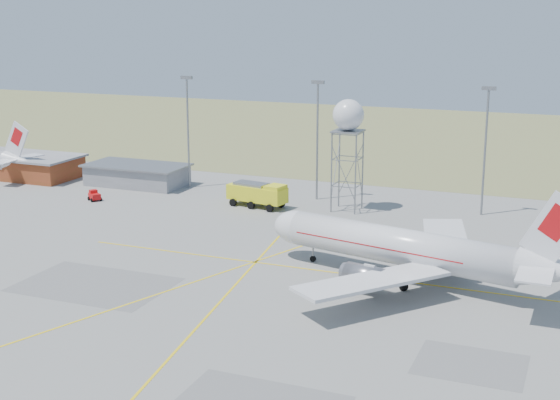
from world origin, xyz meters
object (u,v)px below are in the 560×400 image
at_px(baggage_tug, 94,197).
at_px(fire_truck, 258,195).
at_px(airliner_main, 405,248).
at_px(radar_tower, 348,149).

bearing_deg(baggage_tug, fire_truck, 48.01).
xyz_separation_m(airliner_main, fire_truck, (-30.99, 26.88, -2.16)).
distance_m(airliner_main, radar_tower, 35.17).
xyz_separation_m(radar_tower, fire_truck, (-14.24, -3.45, -8.24)).
xyz_separation_m(radar_tower, baggage_tug, (-42.26, -9.99, -9.53)).
bearing_deg(radar_tower, baggage_tug, -166.70).
bearing_deg(fire_truck, radar_tower, 23.96).
bearing_deg(radar_tower, airliner_main, -61.09).
xyz_separation_m(fire_truck, baggage_tug, (-28.02, -6.54, -1.29)).
height_order(radar_tower, fire_truck, radar_tower).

